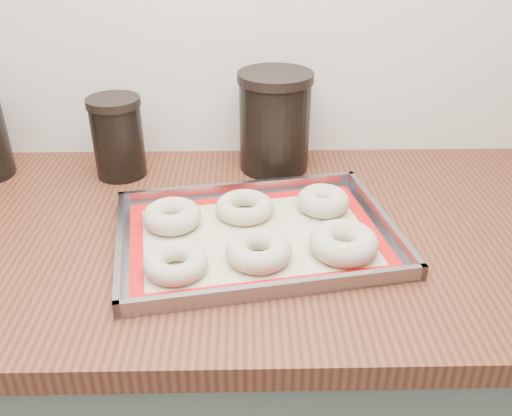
{
  "coord_description": "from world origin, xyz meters",
  "views": [
    {
      "loc": [
        0.15,
        0.86,
        1.4
      ],
      "look_at": [
        0.17,
        1.63,
        0.96
      ],
      "focal_mm": 38.0,
      "sensor_mm": 36.0,
      "label": 1
    }
  ],
  "objects_px": {
    "bagel_front_left": "(176,263)",
    "bagel_front_right": "(344,243)",
    "bagel_front_mid": "(258,251)",
    "bagel_back_right": "(323,201)",
    "bagel_back_mid": "(244,207)",
    "canister_mid": "(118,137)",
    "bagel_back_left": "(172,216)",
    "canister_right": "(275,121)",
    "baking_tray": "(256,235)"
  },
  "relations": [
    {
      "from": "bagel_front_left",
      "to": "bagel_front_right",
      "type": "distance_m",
      "value": 0.27
    },
    {
      "from": "bagel_front_mid",
      "to": "bagel_back_right",
      "type": "bearing_deg",
      "value": 52.26
    },
    {
      "from": "bagel_back_mid",
      "to": "canister_mid",
      "type": "height_order",
      "value": "canister_mid"
    },
    {
      "from": "bagel_back_right",
      "to": "bagel_back_left",
      "type": "bearing_deg",
      "value": -169.79
    },
    {
      "from": "bagel_front_right",
      "to": "canister_right",
      "type": "distance_m",
      "value": 0.36
    },
    {
      "from": "bagel_front_right",
      "to": "bagel_back_left",
      "type": "relative_size",
      "value": 1.1
    },
    {
      "from": "bagel_front_left",
      "to": "bagel_back_right",
      "type": "relative_size",
      "value": 1.03
    },
    {
      "from": "bagel_back_right",
      "to": "canister_right",
      "type": "distance_m",
      "value": 0.23
    },
    {
      "from": "bagel_front_mid",
      "to": "canister_right",
      "type": "xyz_separation_m",
      "value": [
        0.04,
        0.35,
        0.08
      ]
    },
    {
      "from": "baking_tray",
      "to": "canister_mid",
      "type": "relative_size",
      "value": 3.09
    },
    {
      "from": "bagel_front_right",
      "to": "canister_right",
      "type": "height_order",
      "value": "canister_right"
    },
    {
      "from": "bagel_front_mid",
      "to": "bagel_back_right",
      "type": "distance_m",
      "value": 0.2
    },
    {
      "from": "baking_tray",
      "to": "bagel_front_right",
      "type": "height_order",
      "value": "bagel_front_right"
    },
    {
      "from": "baking_tray",
      "to": "bagel_front_mid",
      "type": "height_order",
      "value": "bagel_front_mid"
    },
    {
      "from": "bagel_front_left",
      "to": "bagel_back_mid",
      "type": "distance_m",
      "value": 0.2
    },
    {
      "from": "bagel_back_right",
      "to": "bagel_front_left",
      "type": "bearing_deg",
      "value": -143.15
    },
    {
      "from": "bagel_back_left",
      "to": "canister_mid",
      "type": "bearing_deg",
      "value": 121.06
    },
    {
      "from": "bagel_back_right",
      "to": "canister_mid",
      "type": "relative_size",
      "value": 0.57
    },
    {
      "from": "bagel_front_mid",
      "to": "bagel_back_right",
      "type": "height_order",
      "value": "bagel_back_right"
    },
    {
      "from": "baking_tray",
      "to": "canister_mid",
      "type": "distance_m",
      "value": 0.38
    },
    {
      "from": "bagel_front_mid",
      "to": "bagel_front_right",
      "type": "relative_size",
      "value": 0.95
    },
    {
      "from": "baking_tray",
      "to": "bagel_back_left",
      "type": "xyz_separation_m",
      "value": [
        -0.15,
        0.04,
        0.02
      ]
    },
    {
      "from": "bagel_back_left",
      "to": "baking_tray",
      "type": "bearing_deg",
      "value": -15.19
    },
    {
      "from": "bagel_front_left",
      "to": "bagel_back_left",
      "type": "xyz_separation_m",
      "value": [
        -0.02,
        0.14,
        0.0
      ]
    },
    {
      "from": "bagel_front_right",
      "to": "bagel_back_right",
      "type": "relative_size",
      "value": 1.17
    },
    {
      "from": "bagel_front_mid",
      "to": "bagel_back_right",
      "type": "xyz_separation_m",
      "value": [
        0.12,
        0.16,
        0.0
      ]
    },
    {
      "from": "bagel_back_mid",
      "to": "canister_mid",
      "type": "xyz_separation_m",
      "value": [
        -0.26,
        0.18,
        0.06
      ]
    },
    {
      "from": "bagel_front_mid",
      "to": "canister_mid",
      "type": "height_order",
      "value": "canister_mid"
    },
    {
      "from": "bagel_back_mid",
      "to": "bagel_back_right",
      "type": "distance_m",
      "value": 0.14
    },
    {
      "from": "baking_tray",
      "to": "bagel_back_mid",
      "type": "distance_m",
      "value": 0.08
    },
    {
      "from": "canister_mid",
      "to": "bagel_back_mid",
      "type": "bearing_deg",
      "value": -35.53
    },
    {
      "from": "bagel_front_left",
      "to": "bagel_back_right",
      "type": "height_order",
      "value": "bagel_back_right"
    },
    {
      "from": "bagel_back_left",
      "to": "bagel_front_right",
      "type": "bearing_deg",
      "value": -17.94
    },
    {
      "from": "bagel_front_left",
      "to": "bagel_back_right",
      "type": "bearing_deg",
      "value": 36.85
    },
    {
      "from": "bagel_back_mid",
      "to": "canister_right",
      "type": "height_order",
      "value": "canister_right"
    },
    {
      "from": "bagel_front_right",
      "to": "baking_tray",
      "type": "bearing_deg",
      "value": 159.28
    },
    {
      "from": "bagel_front_mid",
      "to": "bagel_front_right",
      "type": "bearing_deg",
      "value": 6.95
    },
    {
      "from": "canister_mid",
      "to": "canister_right",
      "type": "relative_size",
      "value": 0.8
    },
    {
      "from": "bagel_back_right",
      "to": "bagel_back_mid",
      "type": "bearing_deg",
      "value": -173.87
    },
    {
      "from": "bagel_back_mid",
      "to": "baking_tray",
      "type": "bearing_deg",
      "value": -75.03
    },
    {
      "from": "canister_mid",
      "to": "canister_right",
      "type": "distance_m",
      "value": 0.32
    },
    {
      "from": "bagel_front_right",
      "to": "bagel_front_mid",
      "type": "bearing_deg",
      "value": -173.05
    },
    {
      "from": "baking_tray",
      "to": "canister_right",
      "type": "distance_m",
      "value": 0.3
    },
    {
      "from": "bagel_back_left",
      "to": "bagel_back_mid",
      "type": "relative_size",
      "value": 0.97
    },
    {
      "from": "bagel_back_left",
      "to": "canister_mid",
      "type": "xyz_separation_m",
      "value": [
        -0.13,
        0.22,
        0.06
      ]
    },
    {
      "from": "bagel_back_mid",
      "to": "bagel_back_right",
      "type": "relative_size",
      "value": 1.09
    },
    {
      "from": "baking_tray",
      "to": "canister_right",
      "type": "height_order",
      "value": "canister_right"
    },
    {
      "from": "bagel_back_mid",
      "to": "canister_right",
      "type": "distance_m",
      "value": 0.24
    },
    {
      "from": "baking_tray",
      "to": "bagel_back_right",
      "type": "bearing_deg",
      "value": 35.29
    },
    {
      "from": "bagel_front_left",
      "to": "bagel_back_mid",
      "type": "height_order",
      "value": "same"
    }
  ]
}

